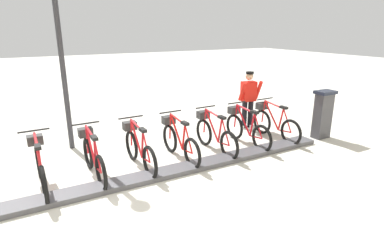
% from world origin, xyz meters
% --- Properties ---
extents(ground_plane, '(60.00, 60.00, 0.00)m').
position_xyz_m(ground_plane, '(0.00, 0.00, 0.00)').
color(ground_plane, beige).
extents(dock_rail_base, '(0.44, 10.16, 0.10)m').
position_xyz_m(dock_rail_base, '(0.00, 0.00, 0.05)').
color(dock_rail_base, '#47474C').
rests_on(dock_rail_base, ground).
extents(payment_kiosk, '(0.36, 0.52, 1.28)m').
position_xyz_m(payment_kiosk, '(0.05, -5.63, 0.67)').
color(payment_kiosk, '#38383D').
rests_on(payment_kiosk, ground).
extents(bike_docked_0, '(1.72, 0.54, 1.02)m').
position_xyz_m(bike_docked_0, '(0.62, -4.48, 0.43)').
color(bike_docked_0, black).
rests_on(bike_docked_0, ground).
extents(bike_docked_1, '(1.72, 0.54, 1.02)m').
position_xyz_m(bike_docked_1, '(0.62, -3.54, 0.43)').
color(bike_docked_1, black).
rests_on(bike_docked_1, ground).
extents(bike_docked_2, '(1.72, 0.54, 1.02)m').
position_xyz_m(bike_docked_2, '(0.62, -2.61, 0.43)').
color(bike_docked_2, black).
rests_on(bike_docked_2, ground).
extents(bike_docked_3, '(1.72, 0.54, 1.02)m').
position_xyz_m(bike_docked_3, '(0.62, -1.67, 0.43)').
color(bike_docked_3, black).
rests_on(bike_docked_3, ground).
extents(bike_docked_4, '(1.72, 0.54, 1.02)m').
position_xyz_m(bike_docked_4, '(0.62, -0.73, 0.43)').
color(bike_docked_4, black).
rests_on(bike_docked_4, ground).
extents(bike_docked_5, '(1.72, 0.54, 1.02)m').
position_xyz_m(bike_docked_5, '(0.62, 0.20, 0.43)').
color(bike_docked_5, black).
rests_on(bike_docked_5, ground).
extents(bike_docked_6, '(1.72, 0.54, 1.02)m').
position_xyz_m(bike_docked_6, '(0.62, 1.14, 0.43)').
color(bike_docked_6, black).
rests_on(bike_docked_6, ground).
extents(worker_near_rack, '(0.52, 0.66, 1.66)m').
position_xyz_m(worker_near_rack, '(1.65, -4.41, 0.91)').
color(worker_near_rack, white).
rests_on(worker_near_rack, ground).
extents(lamp_post, '(0.32, 0.32, 4.40)m').
position_xyz_m(lamp_post, '(2.46, 0.36, 2.84)').
color(lamp_post, '#2D2D33').
rests_on(lamp_post, ground).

